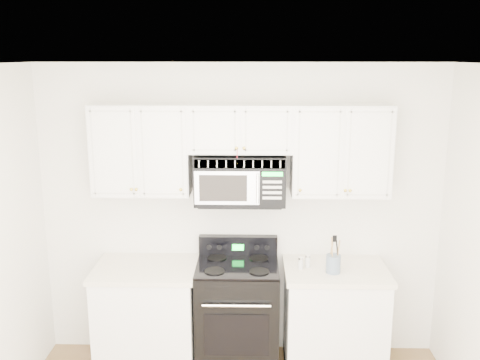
{
  "coord_description": "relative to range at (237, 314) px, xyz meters",
  "views": [
    {
      "loc": [
        0.09,
        -2.76,
        2.66
      ],
      "look_at": [
        0.0,
        1.3,
        1.71
      ],
      "focal_mm": 40.0,
      "sensor_mm": 36.0,
      "label": 1
    }
  ],
  "objects": [
    {
      "name": "utensil_crock",
      "position": [
        0.79,
        -0.11,
        0.52
      ],
      "size": [
        0.12,
        0.12,
        0.32
      ],
      "color": "slate",
      "rests_on": "base_cabinet_right"
    },
    {
      "name": "microwave",
      "position": [
        0.02,
        0.1,
        1.17
      ],
      "size": [
        0.74,
        0.42,
        0.41
      ],
      "color": "black",
      "rests_on": "ground"
    },
    {
      "name": "shaker_salt",
      "position": [
        0.53,
        -0.04,
        0.49
      ],
      "size": [
        0.04,
        0.04,
        0.1
      ],
      "color": "beige",
      "rests_on": "base_cabinet_right"
    },
    {
      "name": "room",
      "position": [
        0.03,
        -1.46,
        0.82
      ],
      "size": [
        3.51,
        3.51,
        2.61
      ],
      "color": "brown",
      "rests_on": "ground"
    },
    {
      "name": "shaker_pepper",
      "position": [
        0.59,
        -0.01,
        0.49
      ],
      "size": [
        0.04,
        0.04,
        0.11
      ],
      "color": "beige",
      "rests_on": "base_cabinet_right"
    },
    {
      "name": "base_cabinet_right",
      "position": [
        0.83,
        -0.02,
        -0.06
      ],
      "size": [
        0.86,
        0.65,
        0.92
      ],
      "color": "white",
      "rests_on": "ground"
    },
    {
      "name": "upper_cabinets",
      "position": [
        0.03,
        0.13,
        1.45
      ],
      "size": [
        2.44,
        0.37,
        0.75
      ],
      "color": "white",
      "rests_on": "ground"
    },
    {
      "name": "base_cabinet_left",
      "position": [
        -0.77,
        -0.02,
        -0.06
      ],
      "size": [
        0.86,
        0.65,
        0.92
      ],
      "color": "white",
      "rests_on": "ground"
    },
    {
      "name": "range",
      "position": [
        0.0,
        0.0,
        0.0
      ],
      "size": [
        0.69,
        0.63,
        1.1
      ],
      "color": "black",
      "rests_on": "ground"
    }
  ]
}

